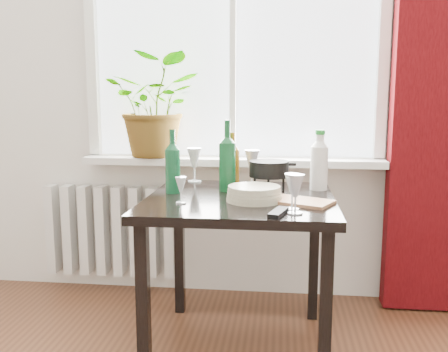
# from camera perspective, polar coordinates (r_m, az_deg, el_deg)

# --- Properties ---
(window) EXTENTS (1.72, 0.08, 1.62)m
(window) POSITION_cam_1_polar(r_m,az_deg,el_deg) (2.95, 1.09, 17.01)
(window) COLOR white
(window) RESTS_ON ground
(windowsill) EXTENTS (1.72, 0.20, 0.04)m
(windowsill) POSITION_cam_1_polar(r_m,az_deg,el_deg) (2.87, 0.90, 1.71)
(windowsill) COLOR silver
(windowsill) RESTS_ON ground
(curtain) EXTENTS (0.50, 0.12, 2.56)m
(curtain) POSITION_cam_1_polar(r_m,az_deg,el_deg) (2.93, 23.62, 10.33)
(curtain) COLOR #380507
(curtain) RESTS_ON ground
(radiator) EXTENTS (0.80, 0.10, 0.55)m
(radiator) POSITION_cam_1_polar(r_m,az_deg,el_deg) (3.15, -12.82, -6.09)
(radiator) COLOR silver
(radiator) RESTS_ON ground
(table) EXTENTS (0.85, 0.85, 0.74)m
(table) POSITION_cam_1_polar(r_m,az_deg,el_deg) (2.31, 1.88, -4.62)
(table) COLOR black
(table) RESTS_ON ground
(potted_plant) EXTENTS (0.56, 0.49, 0.59)m
(potted_plant) POSITION_cam_1_polar(r_m,az_deg,el_deg) (2.93, -7.66, 7.97)
(potted_plant) COLOR #37651A
(potted_plant) RESTS_ON windowsill
(wine_bottle_left) EXTENTS (0.09, 0.09, 0.31)m
(wine_bottle_left) POSITION_cam_1_polar(r_m,az_deg,el_deg) (2.37, -5.89, 1.72)
(wine_bottle_left) COLOR #0D4624
(wine_bottle_left) RESTS_ON table
(wine_bottle_right) EXTENTS (0.10, 0.10, 0.35)m
(wine_bottle_right) POSITION_cam_1_polar(r_m,az_deg,el_deg) (2.41, 0.38, 2.41)
(wine_bottle_right) COLOR #0D441E
(wine_bottle_right) RESTS_ON table
(bottle_amber) EXTENTS (0.08, 0.08, 0.29)m
(bottle_amber) POSITION_cam_1_polar(r_m,az_deg,el_deg) (2.45, 0.95, 1.80)
(bottle_amber) COLOR brown
(bottle_amber) RESTS_ON table
(cleaning_bottle) EXTENTS (0.10, 0.10, 0.30)m
(cleaning_bottle) POSITION_cam_1_polar(r_m,az_deg,el_deg) (2.48, 10.84, 1.87)
(cleaning_bottle) COLOR silver
(cleaning_bottle) RESTS_ON table
(wineglass_front_right) EXTENTS (0.07, 0.07, 0.15)m
(wineglass_front_right) POSITION_cam_1_polar(r_m,az_deg,el_deg) (2.03, 7.81, -1.76)
(wineglass_front_right) COLOR silver
(wineglass_front_right) RESTS_ON table
(wineglass_far_right) EXTENTS (0.07, 0.07, 0.16)m
(wineglass_far_right) POSITION_cam_1_polar(r_m,az_deg,el_deg) (1.97, 8.17, -2.01)
(wineglass_far_right) COLOR silver
(wineglass_far_right) RESTS_ON table
(wineglass_back_center) EXTENTS (0.11, 0.11, 0.19)m
(wineglass_back_center) POSITION_cam_1_polar(r_m,az_deg,el_deg) (2.57, 3.21, 1.01)
(wineglass_back_center) COLOR silver
(wineglass_back_center) RESTS_ON table
(wineglass_back_left) EXTENTS (0.10, 0.10, 0.19)m
(wineglass_back_left) POSITION_cam_1_polar(r_m,az_deg,el_deg) (2.67, -3.41, 1.31)
(wineglass_back_left) COLOR silver
(wineglass_back_left) RESTS_ON table
(wineglass_front_left) EXTENTS (0.06, 0.06, 0.12)m
(wineglass_front_left) POSITION_cam_1_polar(r_m,az_deg,el_deg) (2.15, -4.94, -1.61)
(wineglass_front_left) COLOR white
(wineglass_front_left) RESTS_ON table
(plate_stack) EXTENTS (0.32, 0.32, 0.07)m
(plate_stack) POSITION_cam_1_polar(r_m,az_deg,el_deg) (2.19, 3.46, -2.04)
(plate_stack) COLOR beige
(plate_stack) RESTS_ON table
(fondue_pot) EXTENTS (0.23, 0.21, 0.15)m
(fondue_pot) POSITION_cam_1_polar(r_m,az_deg,el_deg) (2.42, 5.16, -0.00)
(fondue_pot) COLOR black
(fondue_pot) RESTS_ON table
(tv_remote) EXTENTS (0.08, 0.16, 0.02)m
(tv_remote) POSITION_cam_1_polar(r_m,az_deg,el_deg) (1.96, 6.23, -4.15)
(tv_remote) COLOR black
(tv_remote) RESTS_ON table
(cutting_board) EXTENTS (0.31, 0.27, 0.01)m
(cutting_board) POSITION_cam_1_polar(r_m,az_deg,el_deg) (2.18, 8.76, -2.90)
(cutting_board) COLOR #AD764E
(cutting_board) RESTS_ON table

